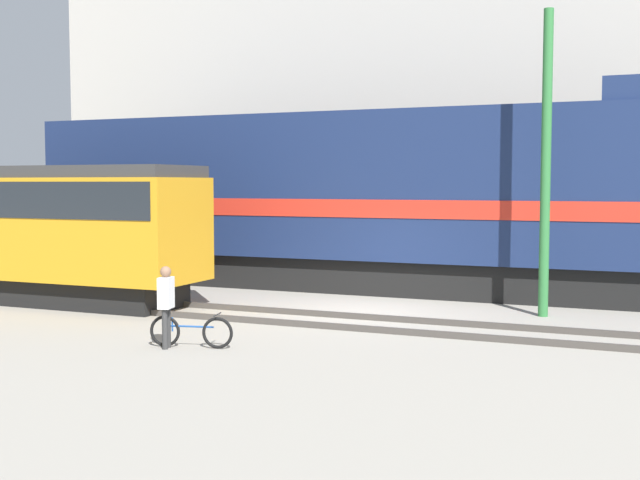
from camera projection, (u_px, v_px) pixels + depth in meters
ground_plane at (362, 313)px, 19.51m from camera, size 120.00×120.00×0.00m
track_near at (338, 321)px, 18.03m from camera, size 60.00×1.50×0.14m
track_far at (410, 290)px, 23.22m from camera, size 60.00×1.51×0.14m
building_backdrop at (474, 54)px, 30.09m from camera, size 32.90×6.00×15.97m
freight_locomotive at (354, 199)px, 23.72m from camera, size 20.21×3.04×5.77m
streetcar at (35, 225)px, 21.26m from camera, size 9.46×2.54×3.59m
bicycle at (191, 332)px, 15.38m from camera, size 1.64×0.55×0.67m
person at (166, 299)px, 15.27m from camera, size 0.30×0.40×1.58m
utility_pole_left at (546, 164)px, 18.77m from camera, size 0.23×0.23×7.19m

